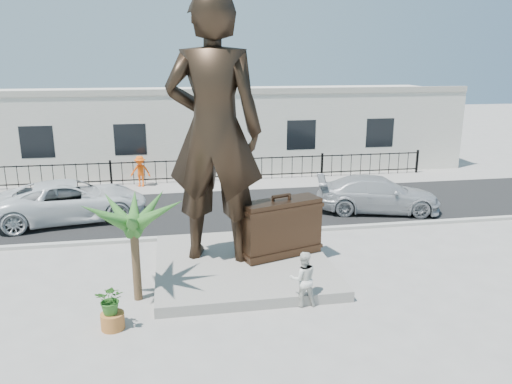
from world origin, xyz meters
TOP-DOWN VIEW (x-y plane):
  - ground at (0.00, 0.00)m, footprint 100.00×100.00m
  - street at (0.00, 8.00)m, footprint 40.00×7.00m
  - curb at (0.00, 4.50)m, footprint 40.00×0.25m
  - far_sidewalk at (0.00, 12.00)m, footprint 40.00×2.50m
  - plinth at (-0.50, 1.50)m, footprint 5.20×5.20m
  - fence at (0.00, 12.80)m, footprint 22.00×0.10m
  - building at (0.00, 17.00)m, footprint 28.00×7.00m
  - statue at (-1.24, 1.98)m, footprint 3.24×2.56m
  - suitcase at (0.74, 1.76)m, footprint 2.64×1.54m
  - tourist at (0.71, -1.00)m, footprint 0.75×0.59m
  - car_white at (-6.44, 7.39)m, footprint 6.12×3.64m
  - car_silver at (5.93, 6.40)m, footprint 5.40×3.22m
  - worker at (-4.02, 12.31)m, footprint 1.10×0.77m
  - palm_tree at (-3.54, 0.08)m, footprint 1.80×1.80m
  - planter at (-4.06, -1.35)m, footprint 0.56×0.56m
  - shrub at (-4.06, -1.35)m, footprint 0.75×0.68m

SIDE VIEW (x-z plane):
  - ground at x=0.00m, z-range 0.00..0.00m
  - palm_tree at x=-3.54m, z-range -1.60..1.60m
  - street at x=0.00m, z-range 0.00..0.01m
  - far_sidewalk at x=0.00m, z-range 0.00..0.02m
  - curb at x=0.00m, z-range 0.00..0.12m
  - plinth at x=-0.50m, z-range 0.00..0.30m
  - planter at x=-4.06m, z-range 0.00..0.40m
  - fence at x=0.00m, z-range 0.00..1.20m
  - car_silver at x=5.93m, z-range 0.01..1.48m
  - tourist at x=0.71m, z-range 0.00..1.49m
  - shrub at x=-4.06m, z-range 0.40..1.14m
  - worker at x=-4.02m, z-range 0.02..1.56m
  - car_white at x=-6.44m, z-range 0.01..1.60m
  - suitcase at x=0.74m, z-range 0.30..2.07m
  - building at x=0.00m, z-range 0.00..4.40m
  - statue at x=-1.24m, z-range 0.30..8.10m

